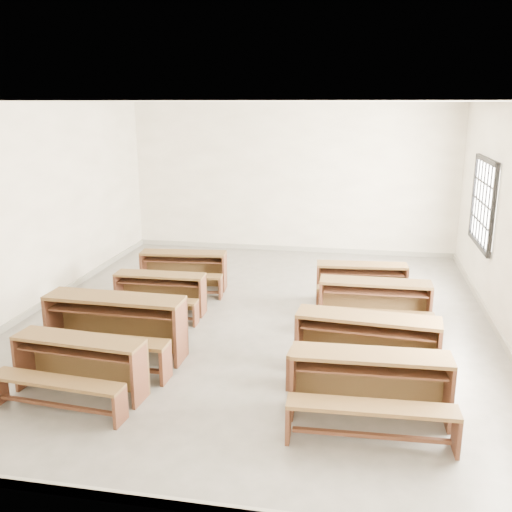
% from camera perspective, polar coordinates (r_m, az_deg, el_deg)
% --- Properties ---
extents(room, '(8.50, 8.50, 3.20)m').
position_cam_1_polar(room, '(8.16, 0.63, 7.75)').
color(room, gray).
rests_on(room, ground).
extents(desk_set_0, '(1.56, 0.90, 0.67)m').
position_cam_1_polar(desk_set_0, '(6.73, -17.39, -10.18)').
color(desk_set_0, brown).
rests_on(desk_set_0, ground).
extents(desk_set_1, '(1.82, 0.97, 0.81)m').
position_cam_1_polar(desk_set_1, '(7.53, -14.05, -6.51)').
color(desk_set_1, brown).
rests_on(desk_set_1, ground).
extents(desk_set_2, '(1.41, 0.75, 0.63)m').
position_cam_1_polar(desk_set_2, '(8.97, -9.63, -3.44)').
color(desk_set_2, brown).
rests_on(desk_set_2, ground).
extents(desk_set_3, '(1.55, 0.91, 0.67)m').
position_cam_1_polar(desk_set_3, '(10.05, -7.30, -1.19)').
color(desk_set_3, brown).
rests_on(desk_set_3, ground).
extents(desk_set_4, '(1.65, 0.90, 0.73)m').
position_cam_1_polar(desk_set_4, '(6.06, 11.32, -12.36)').
color(desk_set_4, brown).
rests_on(desk_set_4, ground).
extents(desk_set_5, '(1.75, 1.01, 0.76)m').
position_cam_1_polar(desk_set_5, '(6.94, 10.99, -8.49)').
color(desk_set_5, brown).
rests_on(desk_set_5, ground).
extents(desk_set_6, '(1.59, 0.84, 0.71)m').
position_cam_1_polar(desk_set_6, '(8.41, 11.78, -4.48)').
color(desk_set_6, brown).
rests_on(desk_set_6, ground).
extents(desk_set_7, '(1.51, 0.87, 0.65)m').
position_cam_1_polar(desk_set_7, '(9.44, 10.50, -2.44)').
color(desk_set_7, brown).
rests_on(desk_set_7, ground).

